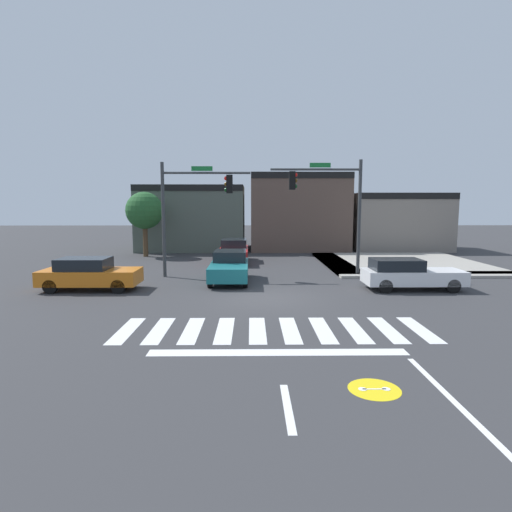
{
  "coord_description": "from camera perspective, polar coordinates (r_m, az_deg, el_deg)",
  "views": [
    {
      "loc": [
        -0.7,
        -17.15,
        3.86
      ],
      "look_at": [
        -0.48,
        1.32,
        1.59
      ],
      "focal_mm": 29.61,
      "sensor_mm": 36.0,
      "label": 1
    }
  ],
  "objects": [
    {
      "name": "car_orange",
      "position": [
        20.45,
        -21.62,
        -2.25
      ],
      "size": [
        4.32,
        1.77,
        1.46
      ],
      "color": "orange",
      "rests_on": "ground_plane"
    },
    {
      "name": "traffic_signal_northeast",
      "position": [
        22.81,
        9.99,
        7.81
      ],
      "size": [
        4.82,
        0.32,
        6.18
      ],
      "rotation": [
        0.0,
        0.0,
        3.14
      ],
      "color": "#383A3D",
      "rests_on": "ground_plane"
    },
    {
      "name": "car_teal",
      "position": [
        21.24,
        -3.61,
        -1.43
      ],
      "size": [
        1.85,
        4.22,
        1.47
      ],
      "rotation": [
        0.0,
        0.0,
        -1.57
      ],
      "color": "#196B70",
      "rests_on": "ground_plane"
    },
    {
      "name": "storefront_row",
      "position": [
        36.41,
        3.82,
        5.36
      ],
      "size": [
        25.68,
        6.79,
        6.36
      ],
      "color": "#4C564C",
      "rests_on": "ground_plane"
    },
    {
      "name": "car_red",
      "position": [
        28.18,
        -3.02,
        0.69
      ],
      "size": [
        1.88,
        4.66,
        1.5
      ],
      "rotation": [
        0.0,
        0.0,
        -1.57
      ],
      "color": "red",
      "rests_on": "ground_plane"
    },
    {
      "name": "traffic_signal_northwest",
      "position": [
        22.55,
        -8.59,
        7.52
      ],
      "size": [
        4.69,
        0.32,
        6.03
      ],
      "color": "#383A3D",
      "rests_on": "ground_plane"
    },
    {
      "name": "crosswalk_near",
      "position": [
        13.24,
        2.4,
        -9.93
      ],
      "size": [
        9.58,
        2.77,
        0.01
      ],
      "color": "silver",
      "rests_on": "ground_plane"
    },
    {
      "name": "roadside_tree",
      "position": [
        32.11,
        -14.83,
        5.91
      ],
      "size": [
        2.72,
        2.72,
        4.76
      ],
      "color": "#4C3823",
      "rests_on": "ground_plane"
    },
    {
      "name": "car_white",
      "position": [
        20.33,
        19.96,
        -2.31
      ],
      "size": [
        4.38,
        1.72,
        1.41
      ],
      "color": "white",
      "rests_on": "ground_plane"
    },
    {
      "name": "curb_corner_northeast",
      "position": [
        28.36,
        18.22,
        -1.0
      ],
      "size": [
        10.0,
        10.6,
        0.15
      ],
      "color": "#9E998E",
      "rests_on": "ground_plane"
    },
    {
      "name": "bike_detector_marking",
      "position": [
        9.61,
        15.69,
        -16.93
      ],
      "size": [
        1.11,
        1.11,
        0.01
      ],
      "color": "yellow",
      "rests_on": "ground_plane"
    },
    {
      "name": "ground_plane",
      "position": [
        17.59,
        1.61,
        -5.66
      ],
      "size": [
        120.0,
        120.0,
        0.0
      ],
      "primitive_type": "plane",
      "color": "#353538"
    }
  ]
}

